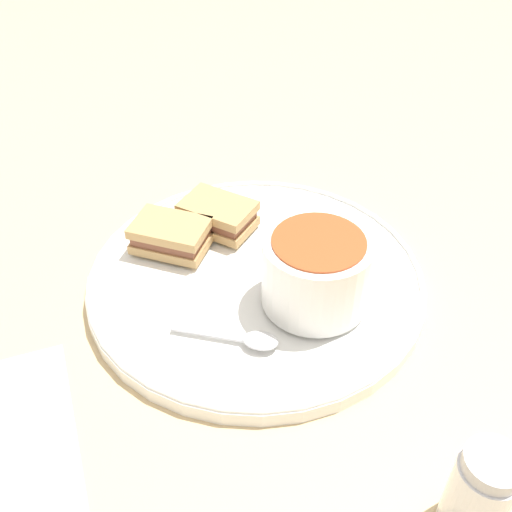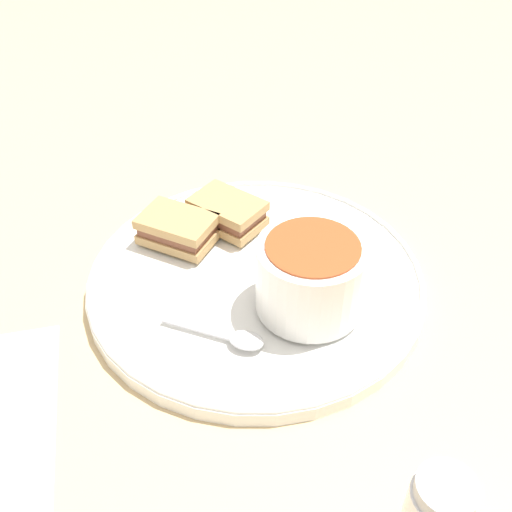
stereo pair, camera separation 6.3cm
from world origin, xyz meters
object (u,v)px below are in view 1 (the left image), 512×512
soup_bowl (316,271)px  spoon (253,340)px  sandwich_half_near (218,215)px  salt_shaker (479,494)px  sandwich_half_far (171,235)px

soup_bowl → spoon: (0.09, -0.01, -0.03)m
soup_bowl → spoon: soup_bowl is taller
sandwich_half_near → salt_shaker: salt_shaker is taller
soup_bowl → sandwich_half_far: 0.18m
soup_bowl → spoon: 0.09m
spoon → salt_shaker: 0.23m
spoon → salt_shaker: (0.01, 0.23, 0.02)m
soup_bowl → spoon: size_ratio=1.09×
sandwich_half_far → sandwich_half_near: bearing=170.6°
soup_bowl → salt_shaker: soup_bowl is taller
salt_shaker → soup_bowl: bearing=-112.6°
salt_shaker → sandwich_half_far: bearing=-97.2°
spoon → soup_bowl: bearing=55.9°
soup_bowl → sandwich_half_near: 0.16m
sandwich_half_far → salt_shaker: size_ratio=1.09×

